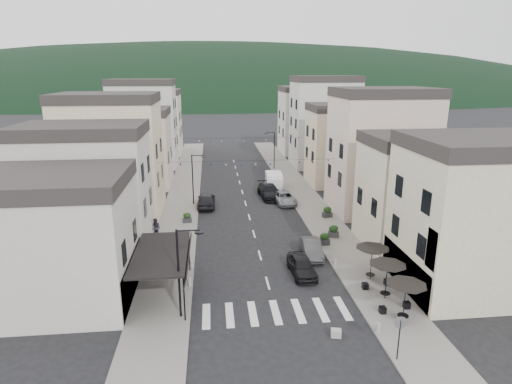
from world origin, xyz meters
The scene contains 31 objects.
ground centered at (0.00, 0.00, 0.00)m, with size 700.00×700.00×0.00m, color black.
sidewalk_left centered at (-7.50, 32.00, 0.06)m, with size 4.00×76.00×0.12m, color slate.
sidewalk_right centered at (7.50, 32.00, 0.06)m, with size 4.00×76.00×0.12m, color slate.
hill_backdrop centered at (0.00, 300.00, 0.00)m, with size 640.00×360.00×70.00m, color black.
boutique_building centered at (-15.50, 5.00, 4.00)m, with size 12.00×8.00×8.00m, color #BBB6AC.
bistro_building centered at (14.50, 4.00, 5.00)m, with size 10.00×8.00×10.00m, color #C2B89A.
boutique_awning centered at (-7.25, 5.00, 3.11)m, with size 3.77×7.50×3.28m.
buildings_row_left centered at (-14.50, 37.75, 6.12)m, with size 10.20×54.16×14.00m.
buildings_row_right centered at (14.50, 36.59, 6.32)m, with size 10.20×54.16×14.50m.
cafe_terrace centered at (7.70, 2.80, 2.36)m, with size 2.50×8.10×2.53m.
streetlamp_left_near centered at (-5.82, 2.00, 3.70)m, with size 1.70×0.56×6.00m.
streetlamp_left_far centered at (-5.82, 26.00, 3.70)m, with size 1.70×0.56×6.00m.
streetlamp_right_far centered at (5.82, 44.00, 3.70)m, with size 1.70×0.56×6.00m.
traffic_sign centered at (5.80, -3.50, 1.93)m, with size 0.70×0.07×2.70m.
bollards centered at (0.00, 5.50, 0.42)m, with size 11.66×10.26×0.60m.
bunting_near centered at (0.00, 22.00, 5.65)m, with size 19.00×0.28×0.62m.
bunting_far centered at (0.00, 38.00, 5.65)m, with size 19.00×0.28×0.62m.
parked_car_a centered at (2.80, 7.14, 0.73)m, with size 1.72×4.27×1.45m, color black.
parked_car_b centered at (4.33, 10.40, 0.70)m, with size 1.48×4.24×1.40m, color #38383A.
parked_car_c centered at (4.60, 25.51, 0.68)m, with size 2.25×4.89×1.36m, color gray.
parked_car_d centered at (3.15, 28.09, 0.82)m, with size 2.30×5.66×1.64m, color black.
parked_car_e centered at (-4.60, 25.12, 0.85)m, with size 2.00×4.97×1.69m, color black.
delivery_van centered at (4.19, 31.37, 1.20)m, with size 2.41×5.23×2.44m.
pedestrian_a centered at (-8.08, 9.33, 0.91)m, with size 0.58×0.38×1.58m, color black.
pedestrian_b centered at (-9.20, 15.71, 1.07)m, with size 0.92×0.72×1.90m, color #27222D.
concrete_block_b centered at (3.15, -1.00, 0.23)m, with size 0.60×0.45×0.45m, color #9F9D97.
planter_la centered at (-7.20, 10.33, 0.73)m, with size 1.12×0.63×1.25m.
planter_lb centered at (-6.54, 19.75, 0.62)m, with size 0.94×0.55×1.02m.
planter_ra centered at (6.00, 12.47, 0.65)m, with size 1.01×0.59×1.09m.
planter_rb centered at (7.32, 14.18, 0.68)m, with size 1.13×0.79×1.15m.
planter_rc centered at (8.26, 19.82, 0.67)m, with size 1.12×0.77×1.14m.
Camera 1 is at (-3.89, -22.38, 15.11)m, focal length 30.00 mm.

